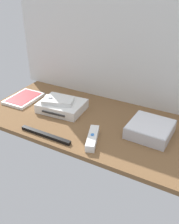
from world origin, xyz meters
TOP-DOWN VIEW (x-y plane):
  - ground_plane at (0.00, 0.00)cm, footprint 100.00×48.00cm
  - back_wall at (0.00, 24.60)cm, footprint 110.00×1.20cm
  - game_console at (-16.01, 1.50)cm, footprint 22.23×17.79cm
  - mini_computer at (27.53, 1.79)cm, footprint 17.52×17.52cm
  - game_case at (-39.89, 0.90)cm, footprint 14.01×19.29cm
  - remote_wand at (9.04, -13.93)cm, footprint 8.43×15.14cm
  - remote_classic_pad at (-17.03, 0.28)cm, footprint 16.18×12.11cm
  - sensor_bar at (-9.45, -20.29)cm, footprint 24.00×1.82cm

SIDE VIEW (x-z plane):
  - ground_plane at x=0.00cm, z-range -2.00..0.00cm
  - sensor_bar at x=-9.45cm, z-range 0.00..1.40cm
  - game_case at x=-39.89cm, z-range -0.02..1.54cm
  - remote_wand at x=9.04cm, z-range -0.19..3.21cm
  - game_console at x=-16.01cm, z-range 0.00..4.40cm
  - mini_computer at x=27.53cm, z-range -0.01..5.29cm
  - remote_classic_pad at x=-17.03cm, z-range 4.21..6.61cm
  - back_wall at x=0.00cm, z-range 0.00..64.00cm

